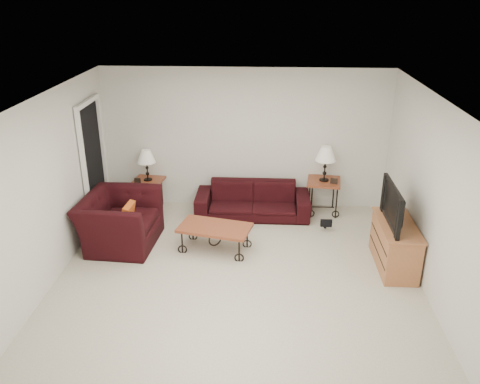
# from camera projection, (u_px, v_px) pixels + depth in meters

# --- Properties ---
(ground) EXTENTS (5.00, 5.00, 0.00)m
(ground) POSITION_uv_depth(u_px,v_px,m) (237.00, 277.00, 6.86)
(ground) COLOR beige
(ground) RESTS_ON ground
(wall_back) EXTENTS (5.00, 0.02, 2.50)m
(wall_back) POSITION_uv_depth(u_px,v_px,m) (246.00, 139.00, 8.67)
(wall_back) COLOR silver
(wall_back) RESTS_ON ground
(wall_front) EXTENTS (5.00, 0.02, 2.50)m
(wall_front) POSITION_uv_depth(u_px,v_px,m) (219.00, 315.00, 4.07)
(wall_front) COLOR silver
(wall_front) RESTS_ON ground
(wall_left) EXTENTS (0.02, 5.00, 2.50)m
(wall_left) POSITION_uv_depth(u_px,v_px,m) (48.00, 191.00, 6.50)
(wall_left) COLOR silver
(wall_left) RESTS_ON ground
(wall_right) EXTENTS (0.02, 5.00, 2.50)m
(wall_right) POSITION_uv_depth(u_px,v_px,m) (433.00, 200.00, 6.25)
(wall_right) COLOR silver
(wall_right) RESTS_ON ground
(ceiling) EXTENTS (5.00, 5.00, 0.00)m
(ceiling) POSITION_uv_depth(u_px,v_px,m) (237.00, 100.00, 5.88)
(ceiling) COLOR white
(ceiling) RESTS_ON wall_back
(doorway) EXTENTS (0.08, 0.94, 2.04)m
(doorway) POSITION_uv_depth(u_px,v_px,m) (94.00, 165.00, 8.10)
(doorway) COLOR black
(doorway) RESTS_ON ground
(sofa) EXTENTS (1.97, 0.77, 0.58)m
(sofa) POSITION_uv_depth(u_px,v_px,m) (253.00, 200.00, 8.60)
(sofa) COLOR black
(sofa) RESTS_ON ground
(side_table_left) EXTENTS (0.57, 0.57, 0.56)m
(side_table_left) POSITION_uv_depth(u_px,v_px,m) (149.00, 194.00, 8.86)
(side_table_left) COLOR brown
(side_table_left) RESTS_ON ground
(side_table_right) EXTENTS (0.63, 0.63, 0.62)m
(side_table_right) POSITION_uv_depth(u_px,v_px,m) (323.00, 197.00, 8.69)
(side_table_right) COLOR brown
(side_table_right) RESTS_ON ground
(lamp_left) EXTENTS (0.35, 0.35, 0.56)m
(lamp_left) POSITION_uv_depth(u_px,v_px,m) (147.00, 165.00, 8.64)
(lamp_left) COLOR black
(lamp_left) RESTS_ON side_table_left
(lamp_right) EXTENTS (0.39, 0.39, 0.62)m
(lamp_right) POSITION_uv_depth(u_px,v_px,m) (325.00, 164.00, 8.45)
(lamp_right) COLOR black
(lamp_right) RESTS_ON side_table_right
(photo_frame_left) EXTENTS (0.11, 0.02, 0.09)m
(photo_frame_left) POSITION_uv_depth(u_px,v_px,m) (137.00, 180.00, 8.60)
(photo_frame_left) COLOR black
(photo_frame_left) RESTS_ON side_table_left
(photo_frame_right) EXTENTS (0.12, 0.06, 0.10)m
(photo_frame_right) POSITION_uv_depth(u_px,v_px,m) (334.00, 181.00, 8.41)
(photo_frame_right) COLOR black
(photo_frame_right) RESTS_ON side_table_right
(coffee_table) EXTENTS (1.17, 0.81, 0.40)m
(coffee_table) POSITION_uv_depth(u_px,v_px,m) (215.00, 238.00, 7.50)
(coffee_table) COLOR brown
(coffee_table) RESTS_ON ground
(armchair) EXTENTS (1.15, 1.30, 0.80)m
(armchair) POSITION_uv_depth(u_px,v_px,m) (120.00, 221.00, 7.61)
(armchair) COLOR black
(armchair) RESTS_ON ground
(throw_pillow) EXTENTS (0.12, 0.37, 0.36)m
(throw_pillow) POSITION_uv_depth(u_px,v_px,m) (128.00, 215.00, 7.51)
(throw_pillow) COLOR orange
(throw_pillow) RESTS_ON armchair
(tv_stand) EXTENTS (0.47, 1.12, 0.67)m
(tv_stand) POSITION_uv_depth(u_px,v_px,m) (395.00, 245.00, 7.02)
(tv_stand) COLOR #A8653E
(tv_stand) RESTS_ON ground
(television) EXTENTS (0.13, 1.00, 0.58)m
(television) POSITION_uv_depth(u_px,v_px,m) (399.00, 205.00, 6.78)
(television) COLOR black
(television) RESTS_ON tv_stand
(backpack) EXTENTS (0.34, 0.30, 0.38)m
(backpack) POSITION_uv_depth(u_px,v_px,m) (326.00, 219.00, 8.15)
(backpack) COLOR black
(backpack) RESTS_ON ground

